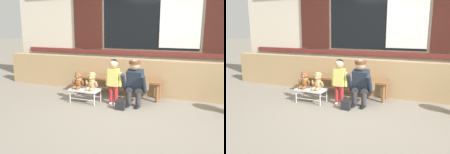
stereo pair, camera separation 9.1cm
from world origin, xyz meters
The scene contains 10 objects.
ground_plane centered at (0.00, 0.00, 0.00)m, with size 60.00×60.00×0.00m, color gray.
brick_low_wall centered at (0.00, 1.43, 0.42)m, with size 7.88×0.25×0.85m, color tan.
shop_facade centered at (0.00, 1.94, 1.62)m, with size 8.04×0.26×3.21m.
wooden_bench_long centered at (-0.53, 1.06, 0.37)m, with size 2.10×0.40×0.44m.
small_display_bench centered at (-1.00, 0.35, 0.27)m, with size 0.64×0.36×0.30m.
teddy_bear_plain centered at (-1.16, 0.35, 0.46)m, with size 0.28×0.26×0.36m.
teddy_bear_with_hat centered at (-0.84, 0.35, 0.47)m, with size 0.28×0.27×0.36m.
child_standing centered at (-0.38, 0.45, 0.59)m, with size 0.35×0.18×0.96m.
adult_crouching centered at (0.05, 0.57, 0.48)m, with size 0.50×0.49×0.95m.
handbag_on_ground centered at (-0.14, 0.20, 0.10)m, with size 0.18×0.11×0.27m.
Camera 2 is at (1.38, -3.73, 1.55)m, focal length 36.35 mm.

